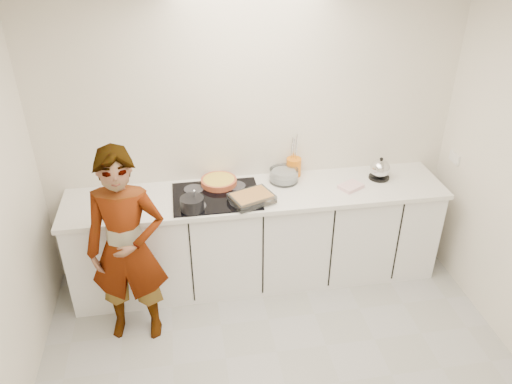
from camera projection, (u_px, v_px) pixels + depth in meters
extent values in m
cube|color=white|center=(304.00, 12.00, 2.28)|extent=(3.60, 3.20, 0.00)
cube|color=white|center=(251.00, 135.00, 4.30)|extent=(3.60, 0.00, 2.60)
cube|color=white|center=(455.00, 158.00, 4.43)|extent=(0.02, 0.15, 0.09)
cube|color=white|center=(257.00, 238.00, 4.46)|extent=(3.20, 0.58, 0.87)
cube|color=white|center=(257.00, 194.00, 4.23)|extent=(3.24, 0.64, 0.04)
cube|color=black|center=(216.00, 196.00, 4.15)|extent=(0.72, 0.54, 0.01)
cylinder|color=#B95130|center=(219.00, 182.00, 4.30)|extent=(0.38, 0.38, 0.05)
cylinder|color=gold|center=(219.00, 180.00, 4.29)|extent=(0.33, 0.33, 0.01)
cylinder|color=black|center=(192.00, 204.00, 3.94)|extent=(0.22, 0.22, 0.10)
cylinder|color=silver|center=(194.00, 197.00, 3.93)|extent=(0.02, 0.08, 0.16)
cube|color=silver|center=(252.00, 198.00, 4.05)|extent=(0.40, 0.35, 0.06)
cube|color=tan|center=(252.00, 196.00, 4.04)|extent=(0.36, 0.30, 0.02)
cylinder|color=silver|center=(284.00, 175.00, 4.36)|extent=(0.25, 0.25, 0.12)
cylinder|color=white|center=(284.00, 177.00, 4.37)|extent=(0.21, 0.21, 0.05)
cube|color=white|center=(351.00, 186.00, 4.28)|extent=(0.24, 0.22, 0.03)
cylinder|color=black|center=(379.00, 177.00, 4.43)|extent=(0.21, 0.21, 0.02)
sphere|color=silver|center=(380.00, 169.00, 4.39)|extent=(0.20, 0.20, 0.18)
sphere|color=black|center=(381.00, 159.00, 4.34)|extent=(0.03, 0.03, 0.03)
cylinder|color=orange|center=(294.00, 167.00, 4.45)|extent=(0.17, 0.17, 0.16)
imported|color=white|center=(127.00, 249.00, 3.69)|extent=(0.63, 0.46, 1.63)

